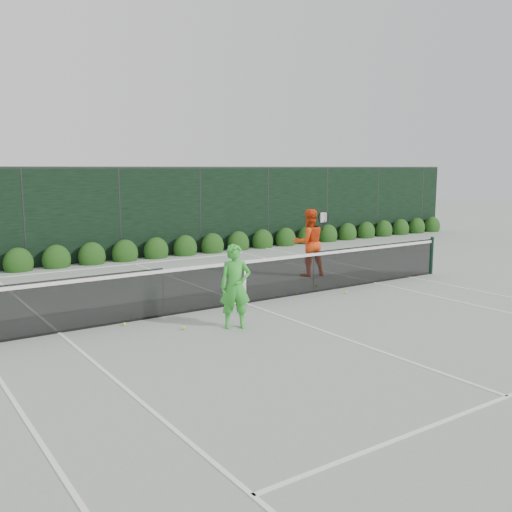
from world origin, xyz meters
TOP-DOWN VIEW (x-y plane):
  - ground at (0.00, 0.00)m, footprint 80.00×80.00m
  - tennis_net at (-0.02, 0.00)m, footprint 12.90×0.10m
  - player_woman at (-1.22, -1.53)m, footprint 0.69×0.59m
  - player_man at (3.32, 1.78)m, footprint 1.07×0.93m
  - court_lines at (0.00, 0.00)m, footprint 11.03×23.83m
  - windscreen_fence at (0.00, -2.71)m, footprint 32.00×21.07m
  - hedge_row at (-0.00, 7.15)m, footprint 31.66×0.65m
  - tennis_balls at (0.09, -0.30)m, footprint 5.58×1.64m

SIDE VIEW (x-z plane):
  - ground at x=0.00m, z-range 0.00..0.00m
  - court_lines at x=0.00m, z-range 0.00..0.01m
  - tennis_balls at x=0.09m, z-range 0.00..0.07m
  - hedge_row at x=0.00m, z-range -0.23..0.70m
  - tennis_net at x=-0.02m, z-range 0.00..1.07m
  - player_woman at x=-1.22m, z-range 0.00..1.61m
  - player_man at x=3.32m, z-range 0.00..1.89m
  - windscreen_fence at x=0.00m, z-range -0.02..3.04m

